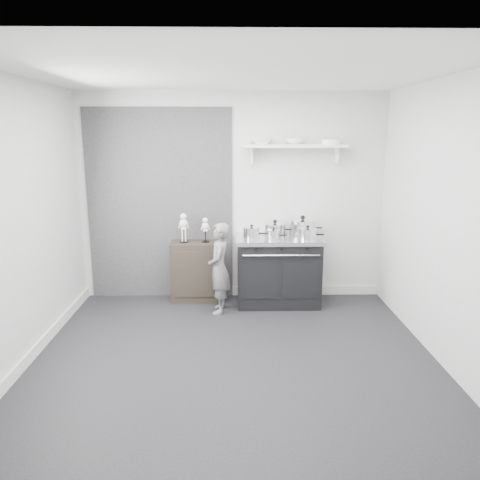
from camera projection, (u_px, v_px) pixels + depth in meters
name	position (u px, v px, depth m)	size (l,w,h in m)	color
ground	(233.00, 355.00, 4.71)	(4.00, 4.00, 0.00)	black
room_shell	(224.00, 191.00, 4.48)	(4.02, 3.62, 2.71)	beige
wall_shelf	(295.00, 147.00, 5.91)	(1.30, 0.26, 0.24)	silver
stove	(278.00, 270.00, 6.06)	(1.11, 0.69, 0.89)	black
side_cabinet	(195.00, 271.00, 6.18)	(0.61, 0.35, 0.79)	black
child	(219.00, 268.00, 5.73)	(0.41, 0.27, 1.12)	slate
pot_front_left	(252.00, 233.00, 5.82)	(0.30, 0.21, 0.19)	silver
pot_back_left	(275.00, 229.00, 6.07)	(0.38, 0.29, 0.20)	silver
pot_back_right	(303.00, 227.00, 6.05)	(0.42, 0.34, 0.26)	silver
pot_front_right	(308.00, 234.00, 5.78)	(0.32, 0.23, 0.18)	silver
pot_front_center	(273.00, 235.00, 5.81)	(0.25, 0.17, 0.15)	silver
skeleton_full	(184.00, 226.00, 6.04)	(0.12, 0.08, 0.44)	white
skeleton_torso	(205.00, 228.00, 6.05)	(0.10, 0.07, 0.37)	white
bowl_large	(261.00, 142.00, 5.88)	(0.27, 0.27, 0.07)	white
bowl_small	(295.00, 141.00, 5.89)	(0.23, 0.23, 0.07)	white
plate_stack	(331.00, 142.00, 5.90)	(0.25, 0.25, 0.06)	white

